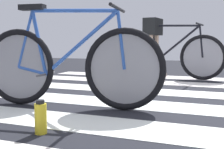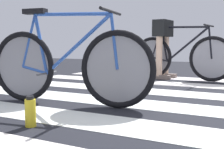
{
  "view_description": "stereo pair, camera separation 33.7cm",
  "coord_description": "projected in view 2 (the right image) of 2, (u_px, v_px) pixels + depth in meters",
  "views": [
    {
      "loc": [
        0.28,
        -2.67,
        0.6
      ],
      "look_at": [
        -0.79,
        0.14,
        0.27
      ],
      "focal_mm": 45.41,
      "sensor_mm": 36.0,
      "label": 1
    },
    {
      "loc": [
        0.62,
        -2.67,
        0.6
      ],
      "look_at": [
        -0.79,
        0.14,
        0.27
      ],
      "focal_mm": 45.41,
      "sensor_mm": 36.0,
      "label": 2
    }
  ],
  "objects": [
    {
      "name": "water_bottle",
      "position": [
        30.0,
        112.0,
        2.01
      ],
      "size": [
        0.08,
        0.08,
        0.22
      ],
      "color": "gold",
      "rests_on": "ground"
    },
    {
      "name": "bicycle_2_of_2",
      "position": [
        180.0,
        56.0,
        4.72
      ],
      "size": [
        1.73,
        0.52,
        0.93
      ],
      "rotation": [
        0.0,
        0.0,
        -0.12
      ],
      "color": "black",
      "rests_on": "ground"
    },
    {
      "name": "cyclist_2_of_2",
      "position": [
        163.0,
        41.0,
        4.86
      ],
      "size": [
        0.35,
        0.43,
        1.0
      ],
      "rotation": [
        0.0,
        0.0,
        -0.12
      ],
      "color": "beige",
      "rests_on": "ground"
    },
    {
      "name": "ground",
      "position": [
        179.0,
        107.0,
        2.71
      ],
      "size": [
        18.0,
        14.0,
        0.02
      ],
      "color": "black"
    },
    {
      "name": "crosswalk_markings",
      "position": [
        175.0,
        107.0,
        2.63
      ],
      "size": [
        5.43,
        4.99,
        0.0
      ],
      "color": "silver",
      "rests_on": "ground"
    },
    {
      "name": "bicycle_1_of_2",
      "position": [
        67.0,
        65.0,
        2.74
      ],
      "size": [
        1.73,
        0.52,
        0.93
      ],
      "rotation": [
        0.0,
        0.0,
        0.13
      ],
      "color": "black",
      "rests_on": "ground"
    }
  ]
}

